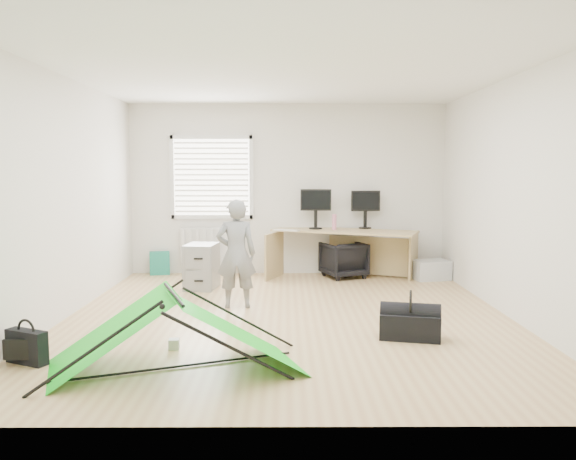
{
  "coord_description": "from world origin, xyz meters",
  "views": [
    {
      "loc": [
        -0.03,
        -6.22,
        1.65
      ],
      "look_at": [
        0.0,
        0.4,
        0.95
      ],
      "focal_mm": 35.0,
      "sensor_mm": 36.0,
      "label": 1
    }
  ],
  "objects_px": {
    "thermos": "(334,222)",
    "person": "(236,254)",
    "monitor_left": "(316,214)",
    "office_chair": "(344,260)",
    "desk": "(344,254)",
    "duffel_bag": "(410,326)",
    "kite": "(174,332)",
    "storage_crate": "(431,270)",
    "filing_cabinet": "(202,266)",
    "monitor_right": "(365,215)",
    "laptop_bag": "(27,347)"
  },
  "relations": [
    {
      "from": "laptop_bag",
      "to": "office_chair",
      "type": "bearing_deg",
      "value": 76.08
    },
    {
      "from": "person",
      "to": "duffel_bag",
      "type": "distance_m",
      "value": 2.29
    },
    {
      "from": "duffel_bag",
      "to": "filing_cabinet",
      "type": "bearing_deg",
      "value": 148.04
    },
    {
      "from": "person",
      "to": "duffel_bag",
      "type": "height_order",
      "value": "person"
    },
    {
      "from": "office_chair",
      "to": "kite",
      "type": "distance_m",
      "value": 4.45
    },
    {
      "from": "person",
      "to": "kite",
      "type": "relative_size",
      "value": 0.64
    },
    {
      "from": "office_chair",
      "to": "kite",
      "type": "height_order",
      "value": "kite"
    },
    {
      "from": "office_chair",
      "to": "filing_cabinet",
      "type": "bearing_deg",
      "value": -1.12
    },
    {
      "from": "monitor_right",
      "to": "laptop_bag",
      "type": "bearing_deg",
      "value": -136.96
    },
    {
      "from": "person",
      "to": "kite",
      "type": "height_order",
      "value": "person"
    },
    {
      "from": "desk",
      "to": "duffel_bag",
      "type": "bearing_deg",
      "value": -61.67
    },
    {
      "from": "storage_crate",
      "to": "duffel_bag",
      "type": "xyz_separation_m",
      "value": [
        -0.99,
        -3.04,
        -0.02
      ]
    },
    {
      "from": "person",
      "to": "kite",
      "type": "xyz_separation_m",
      "value": [
        -0.33,
        -2.13,
        -0.34
      ]
    },
    {
      "from": "filing_cabinet",
      "to": "duffel_bag",
      "type": "xyz_separation_m",
      "value": [
        2.41,
        -2.41,
        -0.19
      ]
    },
    {
      "from": "kite",
      "to": "laptop_bag",
      "type": "xyz_separation_m",
      "value": [
        -1.29,
        0.13,
        -0.17
      ]
    },
    {
      "from": "desk",
      "to": "monitor_left",
      "type": "xyz_separation_m",
      "value": [
        -0.43,
        0.16,
        0.6
      ]
    },
    {
      "from": "monitor_right",
      "to": "person",
      "type": "relative_size",
      "value": 0.35
    },
    {
      "from": "monitor_left",
      "to": "office_chair",
      "type": "distance_m",
      "value": 0.83
    },
    {
      "from": "laptop_bag",
      "to": "monitor_right",
      "type": "bearing_deg",
      "value": 74.41
    },
    {
      "from": "monitor_right",
      "to": "thermos",
      "type": "bearing_deg",
      "value": -167.93
    },
    {
      "from": "office_chair",
      "to": "laptop_bag",
      "type": "bearing_deg",
      "value": 29.15
    },
    {
      "from": "desk",
      "to": "duffel_bag",
      "type": "relative_size",
      "value": 3.75
    },
    {
      "from": "desk",
      "to": "filing_cabinet",
      "type": "height_order",
      "value": "desk"
    },
    {
      "from": "kite",
      "to": "laptop_bag",
      "type": "relative_size",
      "value": 5.25
    },
    {
      "from": "filing_cabinet",
      "to": "person",
      "type": "xyz_separation_m",
      "value": [
        0.59,
        -1.12,
        0.34
      ]
    },
    {
      "from": "thermos",
      "to": "kite",
      "type": "distance_m",
      "value": 4.44
    },
    {
      "from": "office_chair",
      "to": "duffel_bag",
      "type": "height_order",
      "value": "office_chair"
    },
    {
      "from": "thermos",
      "to": "duffel_bag",
      "type": "distance_m",
      "value": 3.35
    },
    {
      "from": "thermos",
      "to": "person",
      "type": "bearing_deg",
      "value": -124.73
    },
    {
      "from": "storage_crate",
      "to": "duffel_bag",
      "type": "bearing_deg",
      "value": -108.03
    },
    {
      "from": "desk",
      "to": "monitor_left",
      "type": "height_order",
      "value": "monitor_left"
    },
    {
      "from": "office_chair",
      "to": "kite",
      "type": "relative_size",
      "value": 0.3
    },
    {
      "from": "storage_crate",
      "to": "monitor_right",
      "type": "bearing_deg",
      "value": 159.05
    },
    {
      "from": "duffel_bag",
      "to": "kite",
      "type": "bearing_deg",
      "value": -145.73
    },
    {
      "from": "person",
      "to": "laptop_bag",
      "type": "xyz_separation_m",
      "value": [
        -1.63,
        -1.99,
        -0.51
      ]
    },
    {
      "from": "person",
      "to": "laptop_bag",
      "type": "height_order",
      "value": "person"
    },
    {
      "from": "office_chair",
      "to": "laptop_bag",
      "type": "xyz_separation_m",
      "value": [
        -3.12,
        -3.92,
        -0.13
      ]
    },
    {
      "from": "filing_cabinet",
      "to": "thermos",
      "type": "xyz_separation_m",
      "value": [
        1.94,
        0.83,
        0.55
      ]
    },
    {
      "from": "monitor_left",
      "to": "person",
      "type": "xyz_separation_m",
      "value": [
        -1.07,
        -2.06,
        -0.32
      ]
    },
    {
      "from": "monitor_left",
      "to": "office_chair",
      "type": "bearing_deg",
      "value": -13.83
    },
    {
      "from": "person",
      "to": "kite",
      "type": "bearing_deg",
      "value": 75.64
    },
    {
      "from": "storage_crate",
      "to": "kite",
      "type": "bearing_deg",
      "value": -129.04
    },
    {
      "from": "storage_crate",
      "to": "duffel_bag",
      "type": "relative_size",
      "value": 0.9
    },
    {
      "from": "office_chair",
      "to": "storage_crate",
      "type": "bearing_deg",
      "value": 150.09
    },
    {
      "from": "desk",
      "to": "office_chair",
      "type": "relative_size",
      "value": 3.58
    },
    {
      "from": "filing_cabinet",
      "to": "monitor_left",
      "type": "distance_m",
      "value": 2.01
    },
    {
      "from": "monitor_right",
      "to": "storage_crate",
      "type": "distance_m",
      "value": 1.31
    },
    {
      "from": "desk",
      "to": "storage_crate",
      "type": "xyz_separation_m",
      "value": [
        1.31,
        -0.14,
        -0.23
      ]
    },
    {
      "from": "monitor_right",
      "to": "person",
      "type": "xyz_separation_m",
      "value": [
        -1.85,
        -2.12,
        -0.31
      ]
    },
    {
      "from": "filing_cabinet",
      "to": "thermos",
      "type": "relative_size",
      "value": 2.62
    }
  ]
}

